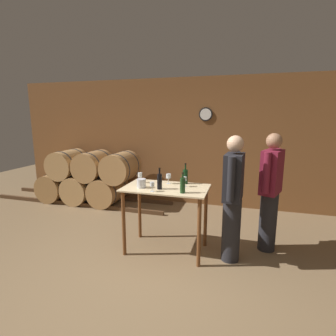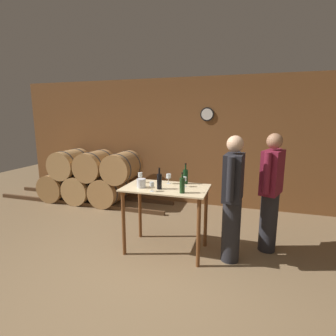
{
  "view_description": "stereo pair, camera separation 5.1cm",
  "coord_description": "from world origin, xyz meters",
  "px_view_note": "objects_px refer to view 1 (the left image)",
  "views": [
    {
      "loc": [
        1.04,
        -2.58,
        1.9
      ],
      "look_at": [
        0.03,
        0.87,
        1.19
      ],
      "focal_mm": 28.0,
      "sensor_mm": 36.0,
      "label": 1
    },
    {
      "loc": [
        1.09,
        -2.56,
        1.9
      ],
      "look_at": [
        0.03,
        0.87,
        1.19
      ],
      "focal_mm": 28.0,
      "sensor_mm": 36.0,
      "label": 2
    }
  ],
  "objects_px": {
    "wine_bottle_left": "(185,176)",
    "wine_glass_near_right": "(169,176)",
    "wine_bottle_far_left": "(160,181)",
    "wine_glass_near_center": "(152,185)",
    "ice_bucket": "(141,183)",
    "person_visitor_with_scarf": "(233,197)",
    "wine_glass_near_left": "(140,175)",
    "person_host": "(270,190)",
    "wine_glass_far_side": "(185,179)",
    "wine_bottle_center": "(183,185)"
  },
  "relations": [
    {
      "from": "wine_bottle_left",
      "to": "wine_glass_near_left",
      "type": "xyz_separation_m",
      "value": [
        -0.65,
        -0.13,
        -0.0
      ]
    },
    {
      "from": "wine_bottle_far_left",
      "to": "person_host",
      "type": "height_order",
      "value": "person_host"
    },
    {
      "from": "wine_bottle_center",
      "to": "wine_glass_near_left",
      "type": "distance_m",
      "value": 0.8
    },
    {
      "from": "wine_glass_near_left",
      "to": "wine_glass_far_side",
      "type": "distance_m",
      "value": 0.68
    },
    {
      "from": "person_host",
      "to": "wine_bottle_far_left",
      "type": "bearing_deg",
      "value": -159.06
    },
    {
      "from": "wine_bottle_left",
      "to": "wine_glass_near_left",
      "type": "bearing_deg",
      "value": -168.69
    },
    {
      "from": "wine_glass_near_center",
      "to": "person_visitor_with_scarf",
      "type": "distance_m",
      "value": 1.05
    },
    {
      "from": "wine_bottle_center",
      "to": "ice_bucket",
      "type": "xyz_separation_m",
      "value": [
        -0.6,
        0.09,
        -0.05
      ]
    },
    {
      "from": "wine_glass_near_left",
      "to": "person_visitor_with_scarf",
      "type": "relative_size",
      "value": 0.09
    },
    {
      "from": "wine_glass_near_left",
      "to": "ice_bucket",
      "type": "bearing_deg",
      "value": -64.6
    },
    {
      "from": "ice_bucket",
      "to": "person_host",
      "type": "height_order",
      "value": "person_host"
    },
    {
      "from": "wine_bottle_left",
      "to": "person_visitor_with_scarf",
      "type": "distance_m",
      "value": 0.76
    },
    {
      "from": "ice_bucket",
      "to": "wine_bottle_center",
      "type": "bearing_deg",
      "value": -8.39
    },
    {
      "from": "wine_bottle_left",
      "to": "ice_bucket",
      "type": "height_order",
      "value": "wine_bottle_left"
    },
    {
      "from": "wine_bottle_far_left",
      "to": "wine_bottle_left",
      "type": "xyz_separation_m",
      "value": [
        0.27,
        0.38,
        -0.0
      ]
    },
    {
      "from": "wine_glass_near_right",
      "to": "person_visitor_with_scarf",
      "type": "bearing_deg",
      "value": -11.82
    },
    {
      "from": "wine_bottle_far_left",
      "to": "person_visitor_with_scarf",
      "type": "distance_m",
      "value": 0.98
    },
    {
      "from": "wine_glass_far_side",
      "to": "ice_bucket",
      "type": "relative_size",
      "value": 1.15
    },
    {
      "from": "wine_glass_near_center",
      "to": "person_visitor_with_scarf",
      "type": "height_order",
      "value": "person_visitor_with_scarf"
    },
    {
      "from": "wine_bottle_far_left",
      "to": "ice_bucket",
      "type": "height_order",
      "value": "wine_bottle_far_left"
    },
    {
      "from": "wine_glass_far_side",
      "to": "wine_bottle_far_left",
      "type": "bearing_deg",
      "value": -143.83
    },
    {
      "from": "wine_bottle_center",
      "to": "wine_glass_near_center",
      "type": "xyz_separation_m",
      "value": [
        -0.39,
        -0.05,
        -0.02
      ]
    },
    {
      "from": "wine_bottle_center",
      "to": "ice_bucket",
      "type": "bearing_deg",
      "value": 171.61
    },
    {
      "from": "wine_glass_near_center",
      "to": "wine_glass_far_side",
      "type": "relative_size",
      "value": 0.9
    },
    {
      "from": "wine_bottle_far_left",
      "to": "wine_glass_near_center",
      "type": "xyz_separation_m",
      "value": [
        -0.06,
        -0.13,
        -0.02
      ]
    },
    {
      "from": "wine_glass_near_right",
      "to": "ice_bucket",
      "type": "relative_size",
      "value": 1.18
    },
    {
      "from": "wine_glass_near_left",
      "to": "ice_bucket",
      "type": "xyz_separation_m",
      "value": [
        0.12,
        -0.25,
        -0.05
      ]
    },
    {
      "from": "wine_glass_near_right",
      "to": "ice_bucket",
      "type": "distance_m",
      "value": 0.43
    },
    {
      "from": "wine_bottle_far_left",
      "to": "wine_bottle_left",
      "type": "distance_m",
      "value": 0.47
    },
    {
      "from": "ice_bucket",
      "to": "person_visitor_with_scarf",
      "type": "relative_size",
      "value": 0.07
    },
    {
      "from": "wine_glass_near_center",
      "to": "person_visitor_with_scarf",
      "type": "relative_size",
      "value": 0.08
    },
    {
      "from": "person_host",
      "to": "ice_bucket",
      "type": "bearing_deg",
      "value": -162.1
    },
    {
      "from": "wine_bottle_left",
      "to": "wine_glass_near_center",
      "type": "relative_size",
      "value": 2.36
    },
    {
      "from": "wine_glass_near_left",
      "to": "wine_glass_far_side",
      "type": "relative_size",
      "value": 1.06
    },
    {
      "from": "wine_bottle_left",
      "to": "person_host",
      "type": "xyz_separation_m",
      "value": [
        1.18,
        0.17,
        -0.17
      ]
    },
    {
      "from": "ice_bucket",
      "to": "person_visitor_with_scarf",
      "type": "xyz_separation_m",
      "value": [
        1.22,
        0.12,
        -0.12
      ]
    },
    {
      "from": "wine_bottle_far_left",
      "to": "person_visitor_with_scarf",
      "type": "bearing_deg",
      "value": 7.01
    },
    {
      "from": "wine_glass_near_left",
      "to": "person_host",
      "type": "xyz_separation_m",
      "value": [
        1.83,
        0.3,
        -0.16
      ]
    },
    {
      "from": "wine_glass_far_side",
      "to": "wine_bottle_left",
      "type": "bearing_deg",
      "value": 98.97
    },
    {
      "from": "wine_glass_near_center",
      "to": "wine_glass_near_left",
      "type": "bearing_deg",
      "value": 130.14
    },
    {
      "from": "wine_bottle_far_left",
      "to": "wine_glass_near_left",
      "type": "relative_size",
      "value": 1.94
    },
    {
      "from": "wine_bottle_far_left",
      "to": "person_host",
      "type": "relative_size",
      "value": 0.17
    },
    {
      "from": "wine_bottle_left",
      "to": "wine_glass_near_right",
      "type": "xyz_separation_m",
      "value": [
        -0.23,
        -0.07,
        -0.0
      ]
    },
    {
      "from": "wine_bottle_center",
      "to": "wine_glass_far_side",
      "type": "height_order",
      "value": "wine_bottle_center"
    },
    {
      "from": "wine_glass_near_right",
      "to": "ice_bucket",
      "type": "xyz_separation_m",
      "value": [
        -0.3,
        -0.31,
        -0.05
      ]
    },
    {
      "from": "wine_bottle_center",
      "to": "person_visitor_with_scarf",
      "type": "relative_size",
      "value": 0.16
    },
    {
      "from": "wine_bottle_far_left",
      "to": "wine_glass_near_center",
      "type": "bearing_deg",
      "value": -113.04
    },
    {
      "from": "wine_bottle_center",
      "to": "ice_bucket",
      "type": "distance_m",
      "value": 0.61
    },
    {
      "from": "wine_glass_far_side",
      "to": "wine_glass_near_left",
      "type": "bearing_deg",
      "value": 176.78
    },
    {
      "from": "wine_bottle_left",
      "to": "wine_bottle_center",
      "type": "xyz_separation_m",
      "value": [
        0.07,
        -0.47,
        -0.01
      ]
    }
  ]
}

